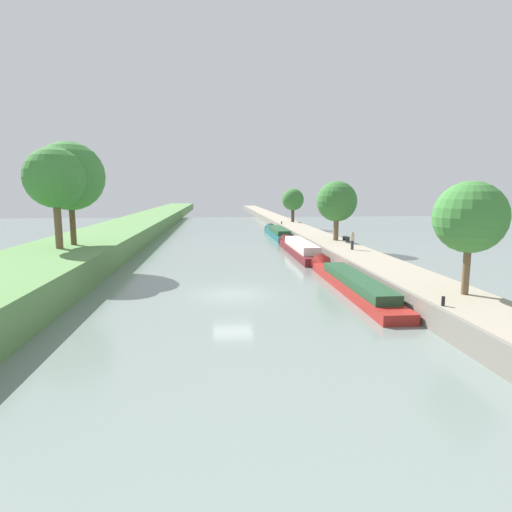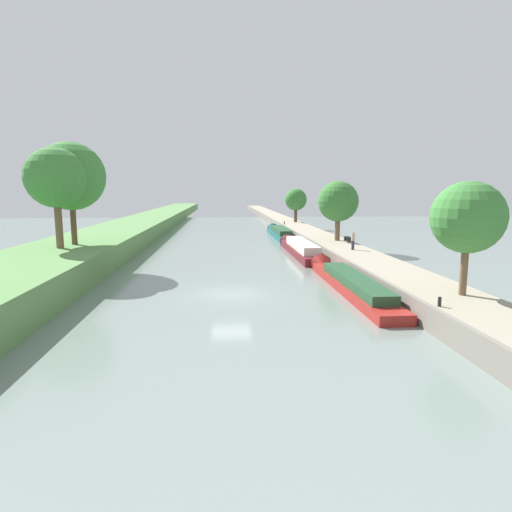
{
  "view_description": "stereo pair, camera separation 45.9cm",
  "coord_description": "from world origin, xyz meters",
  "views": [
    {
      "loc": [
        -0.97,
        -26.44,
        6.46
      ],
      "look_at": [
        2.35,
        9.28,
        1.0
      ],
      "focal_mm": 30.04,
      "sensor_mm": 36.0,
      "label": 1
    },
    {
      "loc": [
        -0.51,
        -26.48,
        6.46
      ],
      "look_at": [
        2.35,
        9.28,
        1.0
      ],
      "focal_mm": 30.04,
      "sensor_mm": 36.0,
      "label": 2
    }
  ],
  "objects": [
    {
      "name": "person_walking",
      "position": [
        11.3,
        11.1,
        2.06
      ],
      "size": [
        0.34,
        0.34,
        1.66
      ],
      "color": "#282D42",
      "rests_on": "right_towpath"
    },
    {
      "name": "tree_leftbank_downstream",
      "position": [
        -13.07,
        7.64,
        7.41
      ],
      "size": [
        4.56,
        4.56,
        7.67
      ],
      "color": "brown",
      "rests_on": "left_grassy_bank"
    },
    {
      "name": "tree_leftbank_upstream",
      "position": [
        -12.74,
        9.96,
        7.63
      ],
      "size": [
        5.53,
        5.53,
        8.35
      ],
      "color": "brown",
      "rests_on": "left_grassy_bank"
    },
    {
      "name": "tree_rightbank_near",
      "position": [
        11.74,
        -6.0,
        5.14
      ],
      "size": [
        3.62,
        3.62,
        5.78
      ],
      "color": "brown",
      "rests_on": "right_towpath"
    },
    {
      "name": "left_grassy_bank",
      "position": [
        -13.14,
        0.0,
        1.03
      ],
      "size": [
        7.98,
        260.0,
        2.06
      ],
      "color": "#5B894C",
      "rests_on": "ground_plane"
    },
    {
      "name": "stone_quay",
      "position": [
        9.03,
        0.0,
        0.62
      ],
      "size": [
        0.25,
        260.0,
        1.24
      ],
      "color": "gray",
      "rests_on": "ground_plane"
    },
    {
      "name": "right_towpath",
      "position": [
        11.19,
        0.0,
        0.59
      ],
      "size": [
        4.07,
        260.0,
        1.19
      ],
      "color": "#9E937F",
      "rests_on": "ground_plane"
    },
    {
      "name": "narrowboat_maroon",
      "position": [
        7.49,
        16.93,
        0.61
      ],
      "size": [
        1.95,
        15.95,
        2.05
      ],
      "color": "maroon",
      "rests_on": "ground_plane"
    },
    {
      "name": "ground_plane",
      "position": [
        0.0,
        0.0,
        0.0
      ],
      "size": [
        160.0,
        160.0,
        0.0
      ],
      "primitive_type": "plane",
      "color": "slate"
    },
    {
      "name": "mooring_bollard_near",
      "position": [
        9.45,
        -8.06,
        1.41
      ],
      "size": [
        0.16,
        0.16,
        0.45
      ],
      "color": "black",
      "rests_on": "right_towpath"
    },
    {
      "name": "tree_rightbank_midnear",
      "position": [
        11.86,
        18.53,
        5.34
      ],
      "size": [
        4.3,
        4.3,
        6.33
      ],
      "color": "brown",
      "rests_on": "right_towpath"
    },
    {
      "name": "mooring_bollard_far",
      "position": [
        9.45,
        41.37,
        1.41
      ],
      "size": [
        0.16,
        0.16,
        0.45
      ],
      "color": "black",
      "rests_on": "right_towpath"
    },
    {
      "name": "tree_rightbank_midfar",
      "position": [
        12.12,
        46.3,
        4.98
      ],
      "size": [
        3.72,
        3.72,
        5.69
      ],
      "color": "#4C3828",
      "rests_on": "right_towpath"
    },
    {
      "name": "narrowboat_teal",
      "position": [
        7.72,
        34.27,
        0.55
      ],
      "size": [
        2.0,
        16.09,
        1.96
      ],
      "color": "#195B60",
      "rests_on": "ground_plane"
    },
    {
      "name": "narrowboat_red",
      "position": [
        7.83,
        0.89,
        0.47
      ],
      "size": [
        1.84,
        16.22,
        1.75
      ],
      "color": "maroon",
      "rests_on": "ground_plane"
    },
    {
      "name": "park_bench",
      "position": [
        12.77,
        17.75,
        1.54
      ],
      "size": [
        0.44,
        1.5,
        0.47
      ],
      "color": "#333338",
      "rests_on": "right_towpath"
    }
  ]
}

